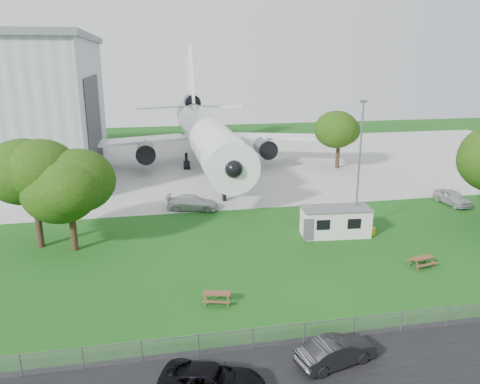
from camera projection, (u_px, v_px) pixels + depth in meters
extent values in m
plane|color=#1D5C16|center=(289.00, 269.00, 35.88)|extent=(160.00, 160.00, 0.00)
cube|color=black|center=(364.00, 378.00, 23.62)|extent=(120.00, 8.00, 0.02)
cube|color=#B7B7B2|center=(216.00, 163.00, 71.69)|extent=(120.00, 46.00, 0.03)
cube|color=#2D3033|center=(95.00, 127.00, 61.95)|extent=(0.16, 16.00, 12.96)
cylinder|color=white|center=(206.00, 135.00, 66.14)|extent=(5.40, 34.00, 5.40)
cone|color=white|center=(229.00, 163.00, 48.23)|extent=(5.40, 5.50, 5.40)
cone|color=white|center=(191.00, 112.00, 85.71)|extent=(4.86, 9.00, 4.86)
cube|color=white|center=(117.00, 142.00, 67.15)|extent=(21.36, 10.77, 0.36)
cube|color=white|center=(284.00, 137.00, 71.82)|extent=(21.36, 10.77, 0.36)
cube|color=white|center=(191.00, 81.00, 84.13)|extent=(0.46, 9.96, 12.17)
cylinder|color=#515459|center=(146.00, 152.00, 64.66)|extent=(2.50, 4.20, 2.50)
cylinder|color=#515459|center=(265.00, 148.00, 67.83)|extent=(2.50, 4.20, 2.50)
cylinder|color=#515459|center=(192.00, 102.00, 84.21)|extent=(2.60, 4.50, 2.60)
cylinder|color=black|center=(224.00, 190.00, 52.61)|extent=(0.36, 0.36, 2.40)
cylinder|color=black|center=(186.00, 161.00, 67.64)|extent=(0.44, 0.44, 2.40)
cylinder|color=black|center=(225.00, 159.00, 68.68)|extent=(0.44, 0.44, 2.40)
cube|color=silver|center=(335.00, 222.00, 42.35)|extent=(6.20, 3.02, 2.50)
cube|color=#59595B|center=(336.00, 208.00, 41.98)|extent=(6.41, 3.23, 0.12)
cylinder|color=gold|center=(372.00, 231.00, 42.67)|extent=(0.50, 0.50, 0.70)
cube|color=gray|center=(337.00, 339.00, 26.92)|extent=(58.00, 0.04, 1.30)
cylinder|color=slate|center=(359.00, 170.00, 41.59)|extent=(0.16, 0.16, 12.00)
cylinder|color=#382619|center=(39.00, 226.00, 39.60)|extent=(0.56, 0.56, 3.69)
sphere|color=#305710|center=(32.00, 175.00, 38.35)|extent=(7.67, 7.67, 7.67)
cylinder|color=#382619|center=(74.00, 232.00, 38.99)|extent=(0.56, 0.56, 3.11)
sphere|color=#305710|center=(69.00, 189.00, 37.94)|extent=(6.61, 6.61, 6.61)
cylinder|color=#382619|center=(337.00, 157.00, 68.05)|extent=(0.56, 0.56, 3.19)
sphere|color=#305710|center=(339.00, 131.00, 66.97)|extent=(6.40, 6.40, 6.40)
imported|color=black|center=(336.00, 352.00, 24.56)|extent=(4.66, 2.62, 1.45)
imported|color=black|center=(213.00, 382.00, 22.29)|extent=(5.58, 4.10, 1.41)
imported|color=#A8ABAF|center=(452.00, 197.00, 51.34)|extent=(2.35, 4.88, 1.61)
imported|color=silver|center=(192.00, 203.00, 49.58)|extent=(5.78, 3.42, 1.57)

